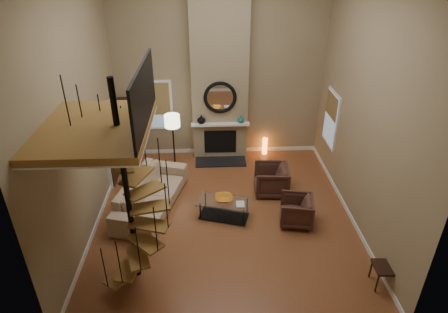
{
  "coord_description": "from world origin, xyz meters",
  "views": [
    {
      "loc": [
        -0.36,
        -7.43,
        5.75
      ],
      "look_at": [
        0.0,
        0.4,
        1.4
      ],
      "focal_mm": 30.79,
      "sensor_mm": 36.0,
      "label": 1
    }
  ],
  "objects_px": {
    "floor_lamp": "(172,125)",
    "coffee_table": "(224,207)",
    "armchair_far": "(299,211)",
    "hutch": "(126,132)",
    "accent_lamp": "(265,146)",
    "side_chair": "(391,264)",
    "armchair_near": "(274,180)",
    "sofa": "(151,193)"
  },
  "relations": [
    {
      "from": "coffee_table",
      "to": "accent_lamp",
      "type": "distance_m",
      "value": 3.44
    },
    {
      "from": "armchair_near",
      "to": "floor_lamp",
      "type": "distance_m",
      "value": 3.12
    },
    {
      "from": "floor_lamp",
      "to": "accent_lamp",
      "type": "xyz_separation_m",
      "value": [
        2.72,
        0.89,
        -1.16
      ]
    },
    {
      "from": "hutch",
      "to": "accent_lamp",
      "type": "distance_m",
      "value": 4.21
    },
    {
      "from": "sofa",
      "to": "coffee_table",
      "type": "height_order",
      "value": "sofa"
    },
    {
      "from": "sofa",
      "to": "armchair_far",
      "type": "relative_size",
      "value": 3.57
    },
    {
      "from": "floor_lamp",
      "to": "armchair_near",
      "type": "bearing_deg",
      "value": -24.64
    },
    {
      "from": "armchair_far",
      "to": "accent_lamp",
      "type": "relative_size",
      "value": 1.39
    },
    {
      "from": "armchair_far",
      "to": "accent_lamp",
      "type": "height_order",
      "value": "armchair_far"
    },
    {
      "from": "hutch",
      "to": "floor_lamp",
      "type": "bearing_deg",
      "value": -24.53
    },
    {
      "from": "accent_lamp",
      "to": "armchair_near",
      "type": "bearing_deg",
      "value": -91.33
    },
    {
      "from": "armchair_near",
      "to": "side_chair",
      "type": "xyz_separation_m",
      "value": [
        1.66,
        -3.25,
        0.17
      ]
    },
    {
      "from": "armchair_far",
      "to": "coffee_table",
      "type": "height_order",
      "value": "armchair_far"
    },
    {
      "from": "floor_lamp",
      "to": "coffee_table",
      "type": "bearing_deg",
      "value": -59.83
    },
    {
      "from": "hutch",
      "to": "coffee_table",
      "type": "relative_size",
      "value": 1.34
    },
    {
      "from": "armchair_far",
      "to": "side_chair",
      "type": "bearing_deg",
      "value": 44.23
    },
    {
      "from": "armchair_far",
      "to": "side_chair",
      "type": "xyz_separation_m",
      "value": [
        1.29,
        -1.92,
        0.17
      ]
    },
    {
      "from": "coffee_table",
      "to": "side_chair",
      "type": "height_order",
      "value": "side_chair"
    },
    {
      "from": "accent_lamp",
      "to": "armchair_far",
      "type": "bearing_deg",
      "value": -84.73
    },
    {
      "from": "armchair_near",
      "to": "side_chair",
      "type": "relative_size",
      "value": 0.92
    },
    {
      "from": "side_chair",
      "to": "accent_lamp",
      "type": "bearing_deg",
      "value": 106.72
    },
    {
      "from": "side_chair",
      "to": "coffee_table",
      "type": "bearing_deg",
      "value": 143.54
    },
    {
      "from": "floor_lamp",
      "to": "side_chair",
      "type": "height_order",
      "value": "floor_lamp"
    },
    {
      "from": "hutch",
      "to": "floor_lamp",
      "type": "relative_size",
      "value": 1.06
    },
    {
      "from": "accent_lamp",
      "to": "floor_lamp",
      "type": "bearing_deg",
      "value": -161.86
    },
    {
      "from": "side_chair",
      "to": "armchair_far",
      "type": "bearing_deg",
      "value": 123.96
    },
    {
      "from": "coffee_table",
      "to": "floor_lamp",
      "type": "distance_m",
      "value": 2.83
    },
    {
      "from": "sofa",
      "to": "accent_lamp",
      "type": "relative_size",
      "value": 4.96
    },
    {
      "from": "coffee_table",
      "to": "side_chair",
      "type": "xyz_separation_m",
      "value": [
        3.03,
        -2.23,
        0.24
      ]
    },
    {
      "from": "hutch",
      "to": "armchair_near",
      "type": "xyz_separation_m",
      "value": [
        4.1,
        -1.88,
        -0.6
      ]
    },
    {
      "from": "coffee_table",
      "to": "floor_lamp",
      "type": "xyz_separation_m",
      "value": [
        -1.3,
        2.24,
        1.13
      ]
    },
    {
      "from": "hutch",
      "to": "side_chair",
      "type": "xyz_separation_m",
      "value": [
        5.76,
        -5.13,
        -0.42
      ]
    },
    {
      "from": "side_chair",
      "to": "armchair_near",
      "type": "bearing_deg",
      "value": 117.05
    },
    {
      "from": "sofa",
      "to": "floor_lamp",
      "type": "xyz_separation_m",
      "value": [
        0.47,
        1.72,
        1.02
      ]
    },
    {
      "from": "floor_lamp",
      "to": "side_chair",
      "type": "relative_size",
      "value": 1.83
    },
    {
      "from": "sofa",
      "to": "armchair_far",
      "type": "bearing_deg",
      "value": -88.76
    },
    {
      "from": "hutch",
      "to": "sofa",
      "type": "height_order",
      "value": "hutch"
    },
    {
      "from": "hutch",
      "to": "side_chair",
      "type": "height_order",
      "value": "hutch"
    },
    {
      "from": "armchair_near",
      "to": "accent_lamp",
      "type": "bearing_deg",
      "value": -177.55
    },
    {
      "from": "hutch",
      "to": "sofa",
      "type": "xyz_separation_m",
      "value": [
        0.96,
        -2.37,
        -0.55
      ]
    },
    {
      "from": "armchair_near",
      "to": "floor_lamp",
      "type": "bearing_deg",
      "value": -110.85
    },
    {
      "from": "hutch",
      "to": "armchair_far",
      "type": "bearing_deg",
      "value": -35.7
    }
  ]
}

